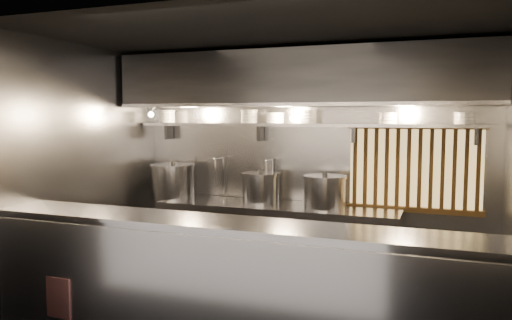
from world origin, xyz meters
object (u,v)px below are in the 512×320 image
Objects in this scene: pendant_bulb at (294,118)px; stock_pot_mid at (261,188)px; heat_lamp at (150,110)px; stock_pot_right at (325,192)px; stock_pot_left at (173,181)px.

pendant_bulb is 0.96m from stock_pot_mid.
pendant_bulb is at bearing 11.00° from heat_lamp.
pendant_bulb reaches higher than stock_pot_right.
pendant_bulb reaches higher than stock_pot_left.
stock_pot_left is 2.07m from stock_pot_right.
stock_pot_left is at bearing 63.56° from heat_lamp.
stock_pot_right is (0.83, -0.08, 0.00)m from stock_pot_mid.
heat_lamp is at bearing -173.62° from stock_pot_right.
heat_lamp is at bearing -116.44° from stock_pot_left.
pendant_bulb is 0.97m from stock_pot_right.
heat_lamp reaches higher than pendant_bulb.
heat_lamp is at bearing -166.84° from stock_pot_mid.
stock_pot_mid is (-0.41, -0.03, -0.87)m from pendant_bulb.
stock_pot_right is (2.07, -0.05, -0.03)m from stock_pot_left.
pendant_bulb is 0.30× the size of stock_pot_mid.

